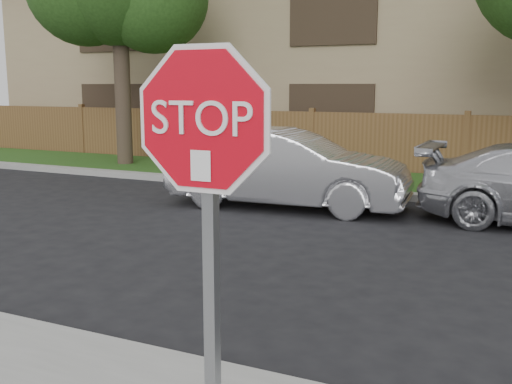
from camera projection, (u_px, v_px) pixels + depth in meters
The scene contains 6 objects.
far_curb at pixel (445, 199), 11.88m from camera, with size 70.00×0.30×0.15m, color gray.
grass_strip at pixel (455, 187), 13.35m from camera, with size 70.00×3.00×0.12m, color #1E4714.
fence at pixel (466, 148), 14.64m from camera, with size 70.00×0.12×1.60m, color brown.
apartment_building at pixel (491, 46), 19.14m from camera, with size 35.20×9.20×7.20m.
stop_sign at pixel (206, 185), 2.94m from camera, with size 1.01×0.13×2.55m.
sedan_left at pixel (288, 169), 11.34m from camera, with size 1.58×4.52×1.49m, color silver.
Camera 1 is at (1.59, -4.00, 2.31)m, focal length 42.00 mm.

